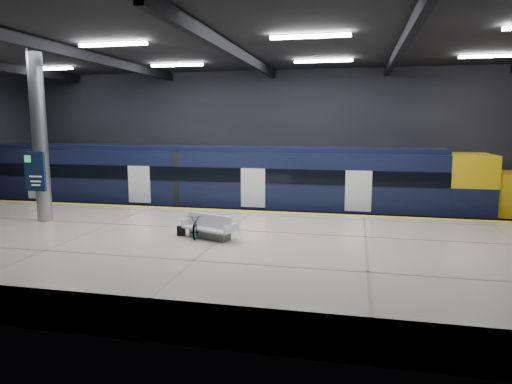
% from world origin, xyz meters
% --- Properties ---
extents(ground, '(30.00, 30.00, 0.00)m').
position_xyz_m(ground, '(0.00, 0.00, 0.00)').
color(ground, black).
rests_on(ground, ground).
extents(room_shell, '(30.10, 16.10, 8.05)m').
position_xyz_m(room_shell, '(-0.00, 0.00, 5.72)').
color(room_shell, black).
rests_on(room_shell, ground).
extents(platform, '(30.00, 11.00, 1.10)m').
position_xyz_m(platform, '(0.00, -2.50, 0.55)').
color(platform, '#BBB19E').
rests_on(platform, ground).
extents(safety_strip, '(30.00, 0.40, 0.01)m').
position_xyz_m(safety_strip, '(0.00, 2.75, 1.11)').
color(safety_strip, gold).
rests_on(safety_strip, platform).
extents(rails, '(30.00, 1.52, 0.16)m').
position_xyz_m(rails, '(0.00, 5.50, 0.08)').
color(rails, gray).
rests_on(rails, ground).
extents(train, '(29.40, 2.84, 3.79)m').
position_xyz_m(train, '(-1.47, 5.50, 2.06)').
color(train, black).
rests_on(train, ground).
extents(bench, '(2.12, 1.48, 0.87)m').
position_xyz_m(bench, '(-0.35, -2.41, 1.40)').
color(bench, '#595B60').
rests_on(bench, platform).
extents(bicycle, '(0.88, 1.69, 0.84)m').
position_xyz_m(bicycle, '(-0.89, -2.24, 1.52)').
color(bicycle, '#99999E').
rests_on(bicycle, platform).
extents(pannier_bag, '(0.34, 0.26, 0.35)m').
position_xyz_m(pannier_bag, '(-1.49, -2.24, 1.28)').
color(pannier_bag, black).
rests_on(pannier_bag, platform).
extents(info_column, '(0.90, 0.78, 6.90)m').
position_xyz_m(info_column, '(-8.00, -1.03, 4.46)').
color(info_column, '#9EA0A5').
rests_on(info_column, platform).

